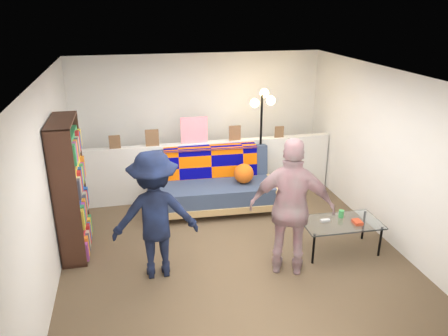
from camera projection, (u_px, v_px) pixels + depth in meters
name	position (u px, v px, depth m)	size (l,w,h in m)	color
ground	(230.00, 248.00, 6.12)	(5.00, 5.00, 0.00)	brown
room_shell	(223.00, 124.00, 5.95)	(4.60, 5.05, 2.45)	silver
half_wall_ledge	(206.00, 169.00, 7.58)	(4.45, 0.15, 1.00)	silver
ledge_decor	(193.00, 133.00, 7.28)	(2.97, 0.02, 0.45)	brown
futon_sofa	(214.00, 185.00, 7.17)	(2.07, 1.07, 0.87)	tan
bookshelf	(70.00, 193.00, 5.77)	(0.31, 0.93, 1.86)	#321A10
coffee_table	(341.00, 224.00, 5.92)	(1.07, 0.61, 0.55)	black
floor_lamp	(262.00, 122.00, 7.36)	(0.36, 0.35, 1.88)	black
person_left	(155.00, 215.00, 5.28)	(1.05, 0.61, 1.63)	black
person_right	(292.00, 208.00, 5.30)	(1.04, 0.43, 1.77)	#D08692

